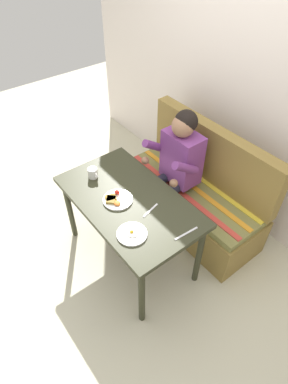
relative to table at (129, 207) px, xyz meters
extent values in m
plane|color=beige|center=(0.00, 0.00, -0.65)|extent=(8.00, 8.00, 0.00)
cube|color=silver|center=(0.00, 1.27, 0.65)|extent=(4.40, 0.10, 2.60)
cube|color=#2F301E|center=(0.00, 0.00, 0.06)|extent=(1.20, 0.70, 0.04)
cylinder|color=#2F301E|center=(-0.54, -0.29, -0.30)|extent=(0.05, 0.05, 0.69)
cylinder|color=#2F301E|center=(0.54, -0.29, -0.30)|extent=(0.05, 0.05, 0.69)
cylinder|color=#2F301E|center=(-0.54, 0.29, -0.30)|extent=(0.05, 0.05, 0.69)
cylinder|color=#2F301E|center=(0.54, 0.29, -0.30)|extent=(0.05, 0.05, 0.69)
cube|color=olive|center=(0.00, 0.72, -0.45)|extent=(1.44, 0.56, 0.40)
cube|color=olive|center=(0.00, 0.72, -0.22)|extent=(1.40, 0.52, 0.06)
cube|color=olive|center=(0.00, 0.94, 0.08)|extent=(1.44, 0.12, 0.54)
cube|color=#C63D33|center=(0.00, 0.58, -0.18)|extent=(1.38, 0.05, 0.01)
cube|color=orange|center=(0.00, 0.72, -0.18)|extent=(1.38, 0.05, 0.01)
cube|color=yellow|center=(0.00, 0.86, -0.18)|extent=(1.38, 0.05, 0.01)
cube|color=#763880|center=(-0.12, 0.66, 0.11)|extent=(0.34, 0.22, 0.48)
sphere|color=#9E7051|center=(-0.12, 0.64, 0.44)|extent=(0.19, 0.19, 0.19)
sphere|color=black|center=(-0.12, 0.67, 0.47)|extent=(0.19, 0.19, 0.19)
cylinder|color=#763880|center=(-0.31, 0.52, 0.18)|extent=(0.07, 0.29, 0.23)
cylinder|color=#763880|center=(0.07, 0.52, 0.18)|extent=(0.07, 0.29, 0.23)
sphere|color=#9E7051|center=(-0.31, 0.40, 0.08)|extent=(0.07, 0.07, 0.07)
sphere|color=#9E7051|center=(0.07, 0.40, 0.08)|extent=(0.07, 0.07, 0.07)
cylinder|color=#232333|center=(-0.20, 0.49, -0.13)|extent=(0.09, 0.34, 0.09)
cylinder|color=#232333|center=(-0.20, 0.32, -0.39)|extent=(0.08, 0.08, 0.52)
cube|color=black|center=(-0.20, 0.26, -0.62)|extent=(0.09, 0.20, 0.05)
cylinder|color=#232333|center=(-0.03, 0.49, -0.13)|extent=(0.09, 0.34, 0.09)
cylinder|color=#232333|center=(-0.03, 0.32, -0.39)|extent=(0.08, 0.08, 0.52)
cube|color=black|center=(-0.03, 0.26, -0.62)|extent=(0.09, 0.20, 0.05)
cylinder|color=white|center=(-0.04, -0.07, 0.09)|extent=(0.23, 0.23, 0.02)
cube|color=olive|center=(-0.08, -0.11, 0.11)|extent=(0.09, 0.10, 0.02)
cube|color=olive|center=(-0.06, -0.13, 0.11)|extent=(0.10, 0.10, 0.02)
sphere|color=red|center=(-0.09, -0.05, 0.12)|extent=(0.04, 0.04, 0.04)
ellipsoid|color=#CC6623|center=(0.00, -0.11, 0.11)|extent=(0.06, 0.05, 0.02)
cylinder|color=white|center=(0.30, -0.19, 0.09)|extent=(0.22, 0.22, 0.01)
ellipsoid|color=white|center=(0.30, -0.19, 0.10)|extent=(0.09, 0.08, 0.01)
sphere|color=yellow|center=(0.30, -0.19, 0.11)|extent=(0.03, 0.03, 0.03)
cylinder|color=white|center=(-0.40, -0.08, 0.13)|extent=(0.08, 0.08, 0.09)
cylinder|color=brown|center=(-0.40, -0.08, 0.16)|extent=(0.07, 0.07, 0.01)
torus|color=white|center=(-0.34, -0.08, 0.13)|extent=(0.05, 0.01, 0.05)
cube|color=silver|center=(0.20, 0.06, 0.08)|extent=(0.05, 0.17, 0.00)
cube|color=silver|center=(0.52, 0.12, 0.08)|extent=(0.03, 0.20, 0.00)
camera|label=1|loc=(1.48, -1.00, 1.84)|focal=30.19mm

